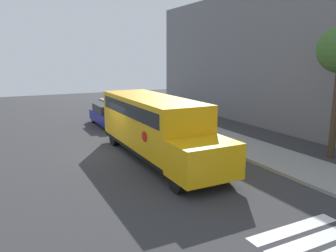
# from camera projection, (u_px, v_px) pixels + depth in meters

# --- Properties ---
(ground_plane) EXTENTS (60.00, 60.00, 0.00)m
(ground_plane) POSITION_uv_depth(u_px,v_px,m) (118.00, 151.00, 17.51)
(ground_plane) COLOR #333335
(sidewalk_strip) EXTENTS (44.00, 3.00, 0.15)m
(sidewalk_strip) POSITION_uv_depth(u_px,v_px,m) (217.00, 137.00, 20.39)
(sidewalk_strip) COLOR gray
(sidewalk_strip) RESTS_ON ground
(building_backdrop) EXTENTS (32.00, 4.00, 9.75)m
(building_backdrop) POSITION_uv_depth(u_px,v_px,m) (298.00, 58.00, 22.29)
(building_backdrop) COLOR slate
(building_backdrop) RESTS_ON ground
(school_bus) EXTENTS (9.72, 2.57, 3.00)m
(school_bus) POSITION_uv_depth(u_px,v_px,m) (154.00, 124.00, 16.08)
(school_bus) COLOR #EAA80F
(school_bus) RESTS_ON ground
(parked_car) EXTENTS (4.46, 1.85, 1.52)m
(parked_car) POSITION_uv_depth(u_px,v_px,m) (109.00, 115.00, 24.14)
(parked_car) COLOR navy
(parked_car) RESTS_ON ground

